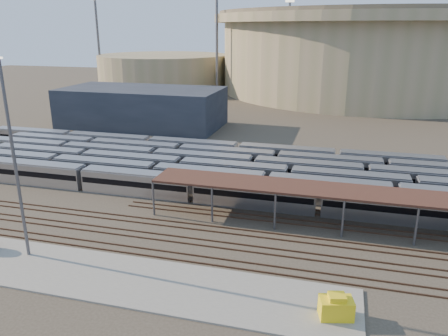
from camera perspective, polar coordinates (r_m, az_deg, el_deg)
name	(u,v)px	position (r m, az deg, el deg)	size (l,w,h in m)	color
ground	(205,225)	(59.20, -2.46, -7.46)	(420.00, 420.00, 0.00)	#383026
apron	(117,278)	(48.86, -13.75, -13.80)	(50.00, 9.00, 0.20)	gray
subway_trains	(253,172)	(74.56, 3.83, -0.53)	(125.53, 23.90, 3.60)	#A2A2A6
inspection_shed	(380,196)	(58.82, 19.67, -3.44)	(60.30, 6.00, 5.30)	#535257
empty_tracks	(193,241)	(54.92, -4.05, -9.53)	(170.00, 9.62, 0.18)	#4C3323
stadium	(368,50)	(191.29, 18.34, 14.41)	(124.00, 124.00, 32.50)	gray
secondary_arena	(164,71)	(197.23, -7.86, 12.44)	(56.00, 56.00, 14.00)	gray
service_building	(142,107)	(119.47, -10.65, 7.82)	(42.00, 20.00, 10.00)	#1E232D
floodlight_0	(217,40)	(167.52, -0.94, 16.33)	(4.00, 1.00, 38.40)	#535257
floodlight_1	(98,39)	(198.78, -16.12, 15.92)	(4.00, 1.00, 38.40)	#535257
floodlight_3	(288,38)	(212.59, 8.40, 16.50)	(4.00, 1.00, 38.40)	#535257
yard_light_pole	(15,162)	(52.43, -25.67, 0.72)	(0.82, 0.36, 22.33)	#535257
yellow_equipment	(336,308)	(42.72, 14.42, -17.29)	(2.99, 1.87, 1.87)	yellow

